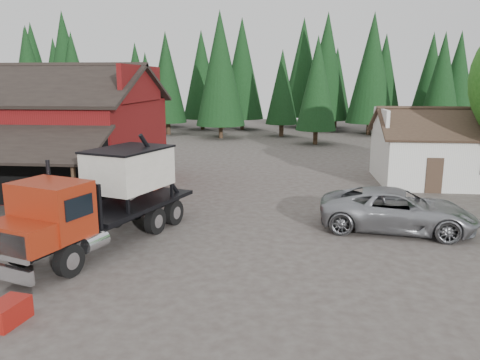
# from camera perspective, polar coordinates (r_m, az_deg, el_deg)

# --- Properties ---
(ground) EXTENTS (120.00, 120.00, 0.00)m
(ground) POSITION_cam_1_polar(r_m,az_deg,el_deg) (17.86, -5.52, -8.24)
(ground) COLOR #413833
(ground) RESTS_ON ground
(red_barn) EXTENTS (12.80, 13.63, 7.18)m
(red_barn) POSITION_cam_1_polar(r_m,az_deg,el_deg) (30.21, -22.65, 4.50)
(red_barn) COLOR maroon
(red_barn) RESTS_ON ground
(farmhouse) EXTENTS (8.60, 6.42, 4.65)m
(farmhouse) POSITION_cam_1_polar(r_m,az_deg,el_deg) (31.23, 23.81, 2.73)
(farmhouse) COLOR silver
(farmhouse) RESTS_ON ground
(conifer_backdrop) EXTENTS (76.00, 16.00, 16.00)m
(conifer_backdrop) POSITION_cam_1_polar(r_m,az_deg,el_deg) (58.82, 2.66, 6.02)
(conifer_backdrop) COLOR black
(conifer_backdrop) RESTS_ON ground
(near_pine_a) EXTENTS (4.40, 4.40, 11.40)m
(near_pine_a) POSITION_cam_1_polar(r_m,az_deg,el_deg) (51.17, -24.27, 11.26)
(near_pine_a) COLOR #382619
(near_pine_a) RESTS_ON ground
(near_pine_b) EXTENTS (3.96, 3.96, 10.40)m
(near_pine_b) POSITION_cam_1_polar(r_m,az_deg,el_deg) (46.47, 9.38, 11.55)
(near_pine_b) COLOR #382619
(near_pine_b) RESTS_ON ground
(near_pine_d) EXTENTS (5.28, 5.28, 13.40)m
(near_pine_d) POSITION_cam_1_polar(r_m,az_deg,el_deg) (50.96, -2.43, 13.42)
(near_pine_d) COLOR #382619
(near_pine_d) RESTS_ON ground
(feed_truck) EXTENTS (5.18, 9.30, 4.07)m
(feed_truck) POSITION_cam_1_polar(r_m,az_deg,el_deg) (18.46, -16.20, -1.82)
(feed_truck) COLOR black
(feed_truck) RESTS_ON ground
(silver_car) EXTENTS (6.69, 3.85, 1.75)m
(silver_car) POSITION_cam_1_polar(r_m,az_deg,el_deg) (20.62, 18.62, -3.49)
(silver_car) COLOR #93949A
(silver_car) RESTS_ON ground
(equip_box) EXTENTS (0.87, 1.20, 0.60)m
(equip_box) POSITION_cam_1_polar(r_m,az_deg,el_deg) (13.92, -26.49, -14.27)
(equip_box) COLOR maroon
(equip_box) RESTS_ON ground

